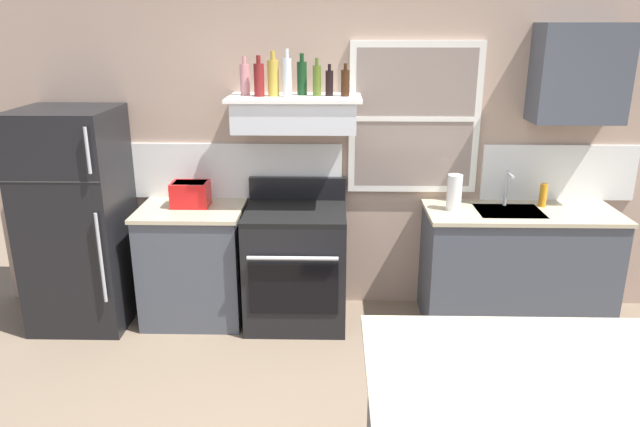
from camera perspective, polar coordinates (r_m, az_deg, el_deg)
back_wall at (r=4.65m, az=1.29°, el=6.87°), size 5.40×0.11×2.70m
refrigerator at (r=4.82m, az=-22.39°, el=-0.53°), size 0.70×0.72×1.67m
counter_left_of_stove at (r=4.73m, az=-12.05°, el=-4.73°), size 0.79×0.63×0.91m
toaster at (r=4.59m, az=-12.41°, el=1.88°), size 0.30×0.20×0.19m
stove_range at (r=4.58m, az=-2.33°, el=-5.00°), size 0.76×0.69×1.09m
range_hood_shelf at (r=4.35m, az=-2.44°, el=9.70°), size 0.96×0.52×0.24m
bottle_rose_pink at (r=4.40m, az=-7.28°, el=12.77°), size 0.07×0.07×0.27m
bottle_red_label_wine at (r=4.32m, az=-5.91°, el=12.78°), size 0.07×0.07×0.28m
bottle_champagne_gold_foil at (r=4.32m, az=-4.54°, el=12.99°), size 0.08×0.08×0.32m
bottle_clear_tall at (r=4.29m, az=-3.20°, el=13.07°), size 0.06×0.06×0.33m
bottle_dark_green_wine at (r=4.38m, az=-1.76°, el=12.99°), size 0.07×0.07×0.30m
bottle_olive_oil_square at (r=4.33m, az=-0.30°, el=12.78°), size 0.06×0.06×0.27m
bottle_balsamic_dark at (r=4.33m, az=0.87°, el=12.53°), size 0.06×0.06×0.22m
bottle_brown_stout at (r=4.31m, az=2.46°, el=12.54°), size 0.06×0.06×0.23m
counter_right_with_sink at (r=4.82m, az=18.39°, el=-4.83°), size 1.43×0.63×0.91m
sink_faucet at (r=4.68m, az=17.64°, el=2.71°), size 0.03×0.17×0.28m
paper_towel_roll at (r=4.50m, az=12.85°, el=2.00°), size 0.11×0.11×0.27m
dish_soap_bottle at (r=4.79m, az=20.75°, el=1.67°), size 0.06×0.06×0.18m
upper_cabinet_right at (r=4.74m, az=23.80°, el=12.27°), size 0.64×0.32×0.70m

